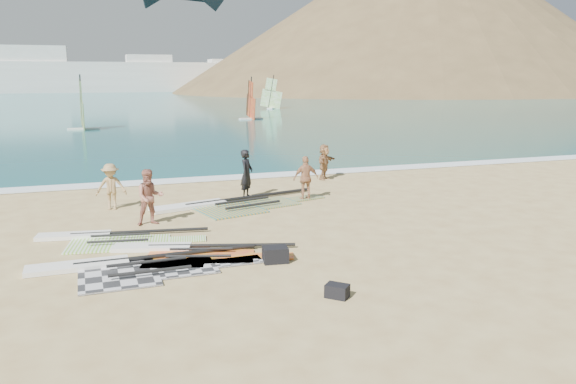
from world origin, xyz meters
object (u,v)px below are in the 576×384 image
object	(u,v)px
rig_grey	(127,267)
rig_red	(186,252)
person_wetsuit	(247,174)
beachgoer_back	(306,178)
gear_bag_near	(275,255)
beachgoer_left	(150,197)
rig_orange	(229,205)
beachgoer_right	(324,162)
beachgoer_mid	(111,187)
gear_bag_far	(337,291)
rig_green	(106,239)

from	to	relation	value
rig_grey	rig_red	world-z (taller)	rig_grey
person_wetsuit	beachgoer_back	size ratio (longest dim) A/B	1.11
gear_bag_near	person_wetsuit	size ratio (longest dim) A/B	0.33
person_wetsuit	beachgoer_left	world-z (taller)	person_wetsuit
rig_orange	gear_bag_near	distance (m)	6.48
person_wetsuit	beachgoer_right	xyz separation A→B (m)	(4.34, 2.67, -0.13)
rig_red	person_wetsuit	size ratio (longest dim) A/B	2.58
beachgoer_mid	rig_orange	bearing A→B (deg)	-3.88
person_wetsuit	beachgoer_right	distance (m)	5.09
gear_bag_far	beachgoer_left	bearing A→B (deg)	113.39
rig_red	beachgoer_right	xyz separation A→B (m)	(7.67, 8.92, 0.76)
rig_green	gear_bag_near	bearing A→B (deg)	-31.06
rig_red	beachgoer_right	bearing A→B (deg)	65.84
beachgoer_left	rig_green	bearing A→B (deg)	-140.16
rig_red	gear_bag_near	xyz separation A→B (m)	(2.06, -1.39, 0.15)
beachgoer_mid	rig_grey	bearing A→B (deg)	-80.43
rig_orange	beachgoer_left	world-z (taller)	beachgoer_left
gear_bag_near	gear_bag_far	size ratio (longest dim) A/B	1.30
gear_bag_far	beachgoer_back	bearing A→B (deg)	73.38
beachgoer_right	rig_orange	bearing A→B (deg)	171.90
gear_bag_far	gear_bag_near	bearing A→B (deg)	101.91
person_wetsuit	rig_green	bearing A→B (deg)	164.00
rig_red	beachgoer_back	distance (m)	7.46
rig_orange	beachgoer_mid	distance (m)	4.18
rig_green	beachgoer_right	distance (m)	11.89
gear_bag_far	person_wetsuit	world-z (taller)	person_wetsuit
beachgoer_back	gear_bag_near	bearing A→B (deg)	63.63
rig_red	beachgoer_mid	size ratio (longest dim) A/B	2.96
beachgoer_back	gear_bag_far	bearing A→B (deg)	73.74
person_wetsuit	beachgoer_right	world-z (taller)	person_wetsuit
rig_red	beachgoer_left	size ratio (longest dim) A/B	2.71
gear_bag_near	gear_bag_far	world-z (taller)	gear_bag_near
rig_orange	gear_bag_far	size ratio (longest dim) A/B	13.94
gear_bag_near	beachgoer_mid	bearing A→B (deg)	117.00
gear_bag_near	beachgoer_left	size ratio (longest dim) A/B	0.35
rig_green	gear_bag_far	xyz separation A→B (m)	(4.59, -6.03, 0.10)
gear_bag_far	person_wetsuit	distance (m)	10.32
rig_grey	beachgoer_left	size ratio (longest dim) A/B	3.22
rig_orange	beachgoer_left	bearing A→B (deg)	-163.80
gear_bag_near	beachgoer_back	xyz separation A→B (m)	(3.29, 6.53, 0.64)
rig_orange	beachgoer_mid	size ratio (longest dim) A/B	4.08
rig_grey	beachgoer_mid	xyz separation A→B (m)	(-0.14, 6.69, 0.77)
beachgoer_mid	beachgoer_left	bearing A→B (deg)	-58.59
gear_bag_far	beachgoer_right	world-z (taller)	beachgoer_right
beachgoer_left	beachgoer_mid	size ratio (longest dim) A/B	1.09
beachgoer_left	person_wetsuit	bearing A→B (deg)	32.05
rig_red	person_wetsuit	distance (m)	7.13
beachgoer_right	rig_grey	bearing A→B (deg)	-177.51
gear_bag_far	beachgoer_back	world-z (taller)	beachgoer_back
rig_red	beachgoer_left	xyz separation A→B (m)	(-0.58, 3.37, 0.84)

